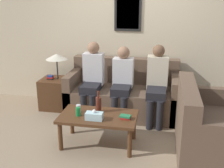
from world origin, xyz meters
name	(u,v)px	position (x,y,z in m)	size (l,w,h in m)	color
ground_plane	(118,125)	(0.00, 0.00, 0.00)	(16.00, 16.00, 0.00)	gray
wall_back	(128,36)	(0.00, 1.00, 1.30)	(9.00, 0.08, 2.60)	beige
couch_main	(123,95)	(0.00, 0.53, 0.33)	(1.92, 0.89, 0.94)	brown
couch_side	(208,131)	(1.30, -0.60, 0.33)	(0.89, 1.36, 0.94)	brown
coffee_table	(98,119)	(-0.18, -0.64, 0.39)	(1.07, 0.61, 0.45)	#4C2D19
side_table_with_lamp	(56,90)	(-1.26, 0.52, 0.35)	(0.51, 0.50, 1.03)	#4C2D19
wine_bottle	(99,104)	(-0.20, -0.54, 0.57)	(0.08, 0.08, 0.32)	#562319
drinking_glass	(78,109)	(-0.48, -0.60, 0.51)	(0.07, 0.07, 0.11)	silver
book_stack	(125,117)	(0.20, -0.68, 0.48)	(0.16, 0.11, 0.05)	red
soda_can	(78,112)	(-0.45, -0.71, 0.51)	(0.07, 0.07, 0.12)	#197A38
tissue_box	(94,116)	(-0.20, -0.79, 0.50)	(0.23, 0.12, 0.15)	silver
person_left	(92,76)	(-0.51, 0.34, 0.70)	(0.34, 0.59, 1.28)	black
person_middle	(122,80)	(0.01, 0.33, 0.67)	(0.34, 0.58, 1.21)	black
person_right	(157,81)	(0.58, 0.32, 0.69)	(0.34, 0.65, 1.26)	black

